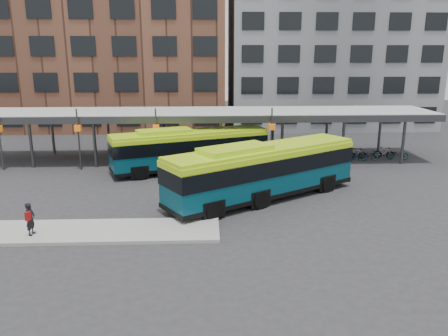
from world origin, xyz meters
TOP-DOWN VIEW (x-y plane):
  - ground at (0.00, 0.00)m, footprint 120.00×120.00m
  - boarding_island at (-5.50, -3.00)m, footprint 14.00×3.00m
  - canopy at (-0.06, 12.87)m, footprint 40.00×6.53m
  - building_brick at (-10.00, 32.00)m, footprint 26.00×14.00m
  - building_grey at (16.00, 32.00)m, footprint 24.00×14.00m
  - bus_front at (4.39, 2.05)m, footprint 12.61×9.39m
  - bus_rear at (-0.42, 9.22)m, footprint 12.31×6.62m
  - pedestrian at (-7.80, -3.50)m, footprint 0.46×0.66m
  - bike_rack at (13.87, 12.05)m, footprint 7.92×1.57m

SIDE VIEW (x-z plane):
  - ground at x=0.00m, z-range 0.00..0.00m
  - boarding_island at x=-5.50m, z-range 0.00..0.18m
  - bike_rack at x=13.87m, z-range -0.05..1.00m
  - pedestrian at x=-7.80m, z-range 0.19..1.85m
  - bus_rear at x=-0.42m, z-range 0.07..3.42m
  - bus_front at x=4.39m, z-range 0.07..3.70m
  - canopy at x=-0.06m, z-range 1.51..6.31m
  - building_grey at x=16.00m, z-range 0.00..20.00m
  - building_brick at x=-10.00m, z-range 0.00..22.00m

